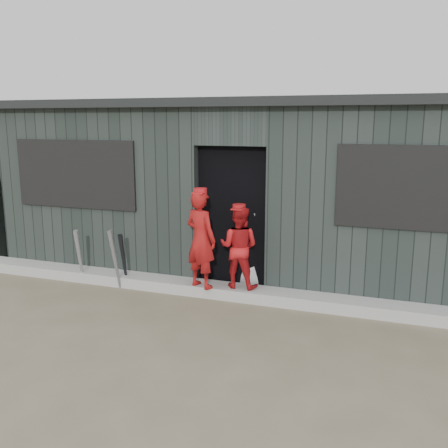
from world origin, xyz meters
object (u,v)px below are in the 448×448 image
at_px(player_red_left, 201,239).
at_px(dugout, 259,186).
at_px(bat_mid, 115,260).
at_px(bat_right, 124,260).
at_px(bat_left, 79,256).
at_px(player_red_right, 239,247).
at_px(player_grey_back, 255,246).

relative_size(player_red_left, dugout, 0.16).
relative_size(bat_mid, bat_right, 1.12).
bearing_deg(player_red_left, bat_left, 23.54).
height_order(player_red_right, dugout, dugout).
bearing_deg(player_red_left, dugout, -76.55).
bearing_deg(bat_mid, player_grey_back, 21.89).
xyz_separation_m(bat_left, bat_mid, (0.62, -0.06, 0.02)).
height_order(bat_right, player_grey_back, player_grey_back).
relative_size(player_red_right, dugout, 0.13).
height_order(player_grey_back, dugout, dugout).
distance_m(bat_left, bat_right, 0.67).
height_order(player_red_left, player_grey_back, player_red_left).
relative_size(player_red_left, player_grey_back, 1.08).
bearing_deg(player_red_right, bat_mid, 9.59).
bearing_deg(player_red_right, bat_left, 5.81).
height_order(bat_mid, dugout, dugout).
bearing_deg(bat_left, player_grey_back, 15.36).
xyz_separation_m(bat_right, dugout, (1.49, 1.76, 0.90)).
xyz_separation_m(bat_mid, player_red_right, (1.72, 0.27, 0.26)).
bearing_deg(player_red_left, bat_mid, 26.91).
distance_m(bat_right, player_red_left, 1.28).
height_order(player_red_left, player_red_right, player_red_left).
distance_m(bat_left, bat_mid, 0.63).
relative_size(bat_mid, player_red_right, 0.80).
bearing_deg(dugout, player_red_left, -98.65).
distance_m(bat_mid, player_red_right, 1.76).
bearing_deg(dugout, bat_left, -138.89).
xyz_separation_m(player_red_left, player_red_right, (0.47, 0.17, -0.10)).
xyz_separation_m(player_red_right, dugout, (-0.19, 1.66, 0.59)).
bearing_deg(bat_right, player_red_left, -3.14).
height_order(bat_mid, player_red_left, player_red_left).
height_order(bat_mid, player_grey_back, player_grey_back).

